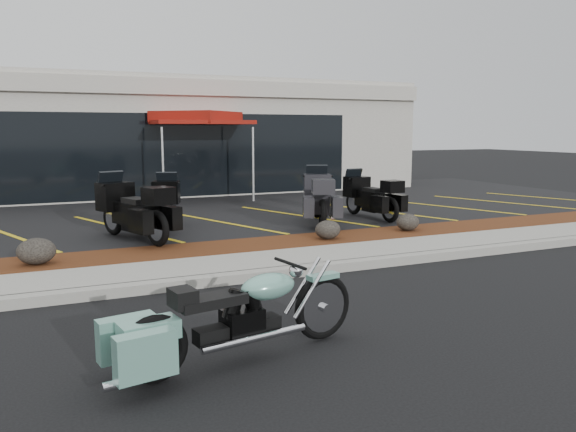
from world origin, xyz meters
name	(u,v)px	position (x,y,z in m)	size (l,w,h in m)	color
ground	(330,289)	(0.00, 0.00, 0.00)	(90.00, 90.00, 0.00)	black
curb	(304,270)	(0.00, 0.90, 0.07)	(24.00, 0.25, 0.15)	gray
sidewalk	(286,261)	(0.00, 1.60, 0.07)	(24.00, 1.20, 0.15)	gray
mulch_bed	(261,247)	(0.00, 2.80, 0.08)	(24.00, 1.20, 0.16)	#3A1A0D
upper_lot	(192,210)	(0.00, 8.20, 0.07)	(26.00, 9.60, 0.15)	black
dealership_building	(150,137)	(0.00, 14.47, 2.01)	(18.00, 8.16, 4.00)	#A39E93
boulder_left	(36,251)	(-3.90, 2.67, 0.37)	(0.60, 0.50, 0.43)	black
boulder_mid	(328,230)	(1.36, 2.67, 0.35)	(0.52, 0.44, 0.37)	black
boulder_right	(408,222)	(3.37, 2.82, 0.34)	(0.51, 0.42, 0.36)	black
hero_cruiser	(323,298)	(-1.00, -1.72, 0.48)	(2.73, 0.69, 0.96)	#6EAB9A
touring_black_front	(112,203)	(-2.47, 4.85, 0.81)	(2.27, 0.87, 1.32)	black
touring_black_mid	(167,198)	(-1.14, 5.86, 0.75)	(2.06, 0.79, 1.20)	black
touring_grey	(317,192)	(2.36, 5.18, 0.81)	(2.25, 0.86, 1.31)	#2C2B30
touring_black_rear	(354,192)	(3.50, 5.34, 0.74)	(2.02, 0.77, 1.18)	black
traffic_cone	(150,201)	(-1.10, 8.46, 0.37)	(0.32, 0.32, 0.43)	#E75207
popup_canopy	(197,120)	(0.73, 10.27, 2.60)	(3.19, 3.19, 2.70)	silver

